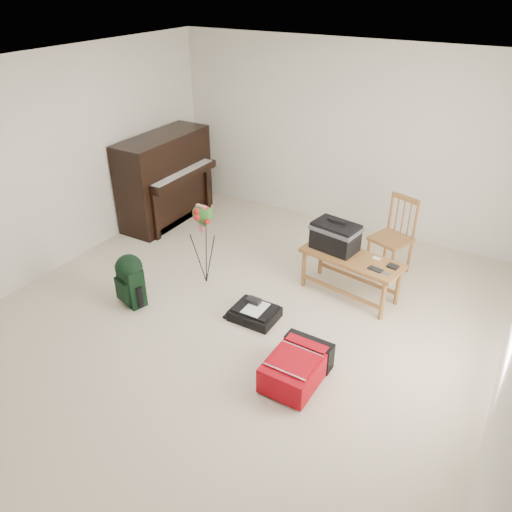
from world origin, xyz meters
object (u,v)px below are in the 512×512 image
Objects in this scene: red_suitcase at (299,364)px; black_duffel at (255,313)px; bench at (339,244)px; flower_stand at (204,245)px; green_backpack at (130,278)px; dining_chair at (392,236)px; piano at (166,180)px.

black_duffel is at bearing 145.79° from red_suitcase.
bench is at bearing 100.94° from red_suitcase.
green_backpack is at bearing -115.43° from flower_stand.
flower_stand is at bearing 77.44° from green_backpack.
bench is at bearing 28.54° from flower_stand.
dining_chair is at bearing 61.33° from green_backpack.
green_backpack is 0.59× the size of flower_stand.
flower_stand is (-0.86, 0.33, 0.43)m from black_duffel.
red_suitcase is 0.65× the size of flower_stand.
piano is 2.26× the size of red_suitcase.
bench is at bearing 60.61° from black_duffel.
piano is 2.80m from black_duffel.
red_suitcase is at bearing -70.59° from bench.
bench is (2.86, -0.52, 0.01)m from piano.
black_duffel is 1.02m from flower_stand.
flower_stand is (-1.77, -1.35, 0.04)m from dining_chair.
black_duffel is at bearing -16.04° from flower_stand.
green_backpack reaches higher than black_duffel.
green_backpack is at bearing -133.53° from bench.
black_duffel is at bearing 36.22° from green_backpack.
piano is 3.74m from red_suitcase.
dining_chair is at bearing 42.11° from flower_stand.
piano is at bearing 147.80° from black_duffel.
green_backpack is at bearing -116.70° from dining_chair.
bench reaches higher than red_suitcase.
piano is 2.17m from green_backpack.
flower_stand is at bearing -37.63° from piano.
dining_chair reaches higher than red_suitcase.
piano is at bearing -156.48° from dining_chair.
flower_stand is (-1.65, 0.88, 0.35)m from red_suitcase.
flower_stand reaches higher than red_suitcase.
bench is 0.85m from dining_chair.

